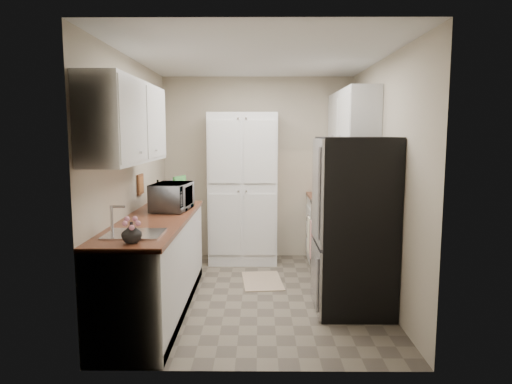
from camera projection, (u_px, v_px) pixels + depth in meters
ground at (258, 295)px, 4.93m from camera, size 3.20×3.20×0.00m
room_shell at (256, 144)px, 4.71m from camera, size 2.64×3.24×2.52m
pantry_cabinet at (243, 188)px, 6.11m from camera, size 0.90×0.55×2.00m
base_cabinet_left at (156, 267)px, 4.46m from camera, size 0.60×2.30×0.88m
countertop_left at (155, 220)px, 4.40m from camera, size 0.63×2.33×0.04m
base_cabinet_right at (332, 231)px, 6.05m from camera, size 0.60×0.80×0.88m
countertop_right at (333, 197)px, 5.99m from camera, size 0.63×0.83×0.04m
electric_range at (342, 243)px, 5.25m from camera, size 0.71×0.78×1.13m
refrigerator at (354, 225)px, 4.41m from camera, size 0.70×0.72×1.70m
microwave at (172, 197)px, 4.83m from camera, size 0.41×0.56×0.29m
wine_bottle at (158, 194)px, 5.20m from camera, size 0.07×0.07×0.26m
flower_vase at (132, 232)px, 3.40m from camera, size 0.17×0.17×0.16m
cutting_board at (181, 190)px, 5.30m from camera, size 0.11×0.25×0.32m
toaster_oven at (341, 187)px, 5.91m from camera, size 0.35×0.44×0.24m
fruit_basket at (342, 173)px, 5.90m from camera, size 0.30×0.30×0.11m
kitchen_mat at (262, 281)px, 5.38m from camera, size 0.51×0.75×0.01m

